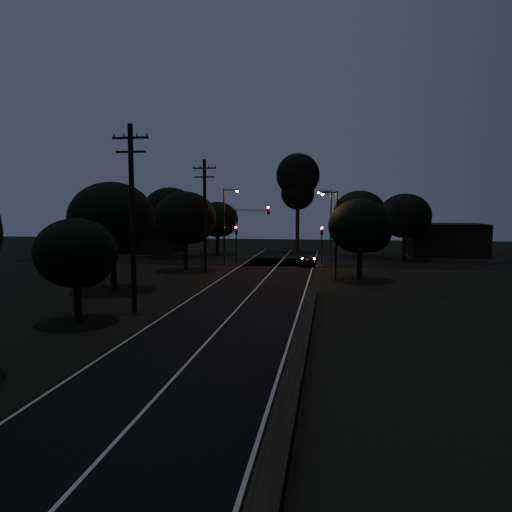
% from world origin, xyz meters
% --- Properties ---
extents(ground, '(160.00, 160.00, 0.00)m').
position_xyz_m(ground, '(0.00, 0.00, 0.00)').
color(ground, black).
extents(road_surface, '(60.00, 70.00, 0.03)m').
position_xyz_m(road_surface, '(0.00, 31.12, 0.01)').
color(road_surface, black).
rests_on(road_surface, ground).
extents(retaining_wall, '(6.93, 26.00, 1.60)m').
position_xyz_m(retaining_wall, '(7.74, 3.00, 0.62)').
color(retaining_wall, black).
rests_on(retaining_wall, ground).
extents(utility_pole_mid, '(2.20, 0.30, 11.00)m').
position_xyz_m(utility_pole_mid, '(-6.00, 15.00, 5.74)').
color(utility_pole_mid, black).
rests_on(utility_pole_mid, ground).
extents(utility_pole_far, '(2.20, 0.30, 10.50)m').
position_xyz_m(utility_pole_far, '(-6.00, 32.00, 5.48)').
color(utility_pole_far, black).
rests_on(utility_pole_far, ground).
extents(tree_left_b, '(4.43, 4.43, 5.63)m').
position_xyz_m(tree_left_b, '(-7.84, 11.91, 3.64)').
color(tree_left_b, black).
rests_on(tree_left_b, ground).
extents(tree_left_c, '(6.37, 6.37, 8.04)m').
position_xyz_m(tree_left_c, '(-10.27, 21.87, 5.20)').
color(tree_left_c, black).
rests_on(tree_left_c, ground).
extents(tree_left_d, '(6.05, 6.05, 7.67)m').
position_xyz_m(tree_left_d, '(-8.29, 33.88, 4.97)').
color(tree_left_d, black).
rests_on(tree_left_d, ground).
extents(tree_far_nw, '(5.36, 5.36, 6.79)m').
position_xyz_m(tree_far_nw, '(-8.81, 49.89, 4.39)').
color(tree_far_nw, black).
rests_on(tree_far_nw, ground).
extents(tree_far_w, '(6.67, 6.67, 8.50)m').
position_xyz_m(tree_far_w, '(-13.76, 45.87, 5.53)').
color(tree_far_w, black).
rests_on(tree_far_w, ground).
extents(tree_far_ne, '(6.43, 6.43, 8.13)m').
position_xyz_m(tree_far_ne, '(9.23, 49.87, 5.26)').
color(tree_far_ne, black).
rests_on(tree_far_ne, ground).
extents(tree_far_e, '(6.05, 6.05, 7.68)m').
position_xyz_m(tree_far_e, '(14.21, 46.88, 4.98)').
color(tree_far_e, black).
rests_on(tree_far_e, ground).
extents(tree_right_a, '(5.39, 5.39, 6.85)m').
position_xyz_m(tree_right_a, '(8.19, 29.89, 4.44)').
color(tree_right_a, black).
rests_on(tree_right_a, ground).
extents(tall_pine, '(5.84, 5.84, 13.28)m').
position_xyz_m(tall_pine, '(1.00, 55.00, 9.57)').
color(tall_pine, black).
rests_on(tall_pine, ground).
extents(building_left, '(10.00, 8.00, 4.40)m').
position_xyz_m(building_left, '(-20.00, 52.00, 2.20)').
color(building_left, black).
rests_on(building_left, ground).
extents(building_right, '(9.00, 7.00, 4.00)m').
position_xyz_m(building_right, '(20.00, 53.00, 2.00)').
color(building_right, black).
rests_on(building_right, ground).
extents(signal_left, '(0.28, 0.35, 4.10)m').
position_xyz_m(signal_left, '(-4.60, 39.99, 2.84)').
color(signal_left, black).
rests_on(signal_left, ground).
extents(signal_right, '(0.28, 0.35, 4.10)m').
position_xyz_m(signal_right, '(4.60, 39.99, 2.84)').
color(signal_right, black).
rests_on(signal_right, ground).
extents(signal_mast, '(3.70, 0.35, 6.25)m').
position_xyz_m(signal_mast, '(-2.91, 39.99, 4.34)').
color(signal_mast, black).
rests_on(signal_mast, ground).
extents(streetlight_a, '(1.66, 0.26, 8.00)m').
position_xyz_m(streetlight_a, '(-5.31, 38.00, 4.64)').
color(streetlight_a, black).
rests_on(streetlight_a, ground).
extents(streetlight_b, '(1.66, 0.26, 8.00)m').
position_xyz_m(streetlight_b, '(5.31, 44.00, 4.64)').
color(streetlight_b, black).
rests_on(streetlight_b, ground).
extents(streetlight_c, '(1.46, 0.26, 7.50)m').
position_xyz_m(streetlight_c, '(5.83, 30.00, 4.35)').
color(streetlight_c, black).
rests_on(streetlight_c, ground).
extents(car, '(1.43, 3.43, 1.16)m').
position_xyz_m(car, '(3.20, 38.97, 0.58)').
color(car, black).
rests_on(car, ground).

